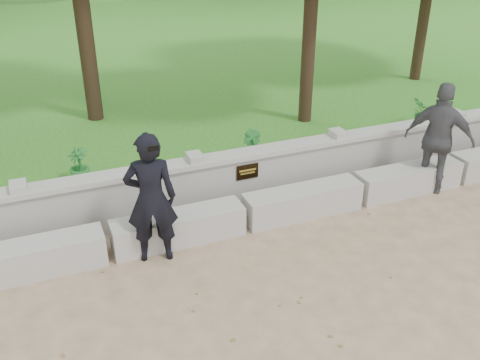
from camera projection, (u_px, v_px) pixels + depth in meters
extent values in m
plane|color=tan|center=(304.00, 304.00, 6.49)|extent=(80.00, 80.00, 0.00)
cube|color=#1F701A|center=(105.00, 47.00, 17.97)|extent=(40.00, 22.00, 0.25)
cube|color=#A7A49E|center=(31.00, 259.00, 6.94)|extent=(1.90, 0.45, 0.45)
cube|color=#A7A49E|center=(179.00, 228.00, 7.61)|extent=(1.90, 0.45, 0.45)
cube|color=#A7A49E|center=(303.00, 202.00, 8.29)|extent=(1.90, 0.45, 0.45)
cube|color=#A7A49E|center=(408.00, 179.00, 8.97)|extent=(1.90, 0.45, 0.45)
cube|color=#9D9B94|center=(226.00, 183.00, 8.45)|extent=(12.50, 0.25, 0.82)
cube|color=#A7A49E|center=(226.00, 157.00, 8.24)|extent=(12.50, 0.35, 0.08)
cube|color=black|center=(247.00, 172.00, 8.34)|extent=(0.36, 0.02, 0.24)
imported|color=black|center=(151.00, 199.00, 6.94)|extent=(0.75, 0.58, 1.85)
cube|color=black|center=(153.00, 148.00, 6.25)|extent=(0.14, 0.05, 0.07)
imported|color=#47484D|center=(439.00, 139.00, 8.69)|extent=(1.05, 1.14, 1.88)
cylinder|color=#382619|center=(81.00, 0.00, 10.41)|extent=(0.33, 0.33, 4.90)
cylinder|color=#382619|center=(310.00, 22.00, 10.50)|extent=(0.28, 0.28, 4.08)
imported|color=#256D2A|center=(253.00, 149.00, 9.20)|extent=(0.43, 0.46, 0.67)
imported|color=#256D2A|center=(423.00, 113.00, 10.99)|extent=(0.68, 0.67, 0.57)
imported|color=#256D2A|center=(79.00, 165.00, 8.72)|extent=(0.44, 0.44, 0.59)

